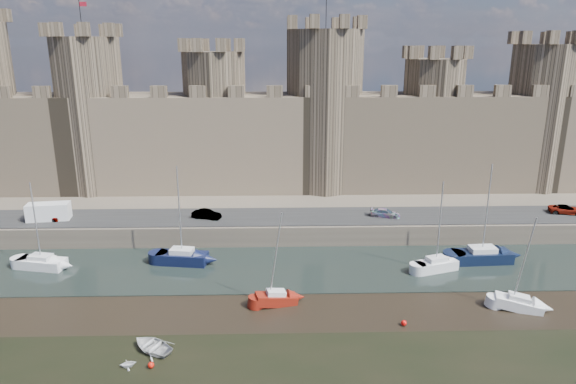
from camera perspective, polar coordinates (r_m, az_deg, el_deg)
name	(u,v)px	position (r m, az deg, el deg)	size (l,w,h in m)	color
water_channel	(324,268)	(56.87, 4.01, -8.40)	(160.00, 12.00, 0.08)	black
quay	(305,175)	(90.42, 1.92, 1.88)	(160.00, 60.00, 2.50)	#4C443A
road	(317,216)	(65.19, 3.24, -2.72)	(160.00, 7.00, 0.10)	black
castle	(306,127)	(76.51, 2.03, 7.20)	(108.50, 11.00, 29.00)	#42382B
car_0	(49,216)	(70.14, -25.01, -2.46)	(1.30, 3.23, 1.10)	gray
car_1	(207,214)	(64.90, -9.04, -2.47)	(1.27, 3.64, 1.20)	gray
car_2	(385,213)	(65.89, 10.76, -2.33)	(1.51, 3.70, 1.07)	gray
car_3	(566,210)	(75.07, 28.51, -1.73)	(1.92, 4.17, 1.16)	gray
van	(49,212)	(70.06, -25.06, -2.02)	(5.01, 2.00, 2.19)	silver
sailboat_0	(41,262)	(62.42, -25.72, -7.03)	(5.48, 3.03, 9.68)	silver
sailboat_1	(182,257)	(58.61, -11.67, -7.06)	(5.83, 2.98, 11.16)	black
sailboat_2	(436,264)	(58.03, 16.13, -7.70)	(4.92, 3.12, 9.92)	silver
sailboat_3	(482,255)	(61.79, 20.74, -6.58)	(6.55, 2.85, 11.26)	black
sailboat_4	(276,298)	(49.22, -1.33, -11.66)	(4.16, 2.40, 9.15)	maroon
sailboat_5	(519,303)	(52.88, 24.24, -11.15)	(4.48, 2.80, 9.02)	white
dinghy_3	(128,364)	(42.79, -17.37, -17.76)	(1.08, 0.66, 1.25)	white
dinghy_6	(153,346)	(44.21, -14.82, -16.25)	(2.59, 0.75, 3.63)	silver
buoy_1	(151,365)	(42.33, -14.98, -18.09)	(0.50, 0.50, 0.50)	red
buoy_3	(404,323)	(47.22, 12.75, -14.01)	(0.50, 0.50, 0.50)	red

